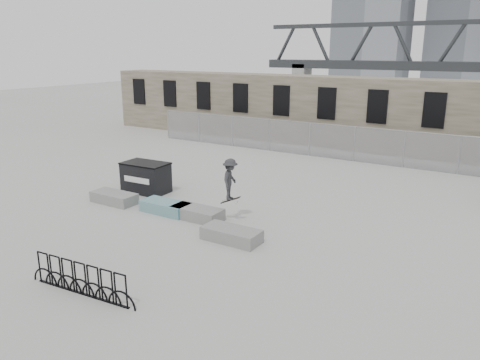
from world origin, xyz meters
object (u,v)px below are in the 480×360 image
Objects in this scene: planter_center_left at (166,207)px; dumpster at (146,177)px; planter_offset at (232,234)px; planter_center_right at (197,213)px; skateboarder at (230,179)px; planter_far_left at (114,197)px; bike_rack at (81,279)px.

dumpster is at bearing 146.90° from planter_center_left.
planter_center_left is 3.88m from planter_offset.
planter_center_right is 1.00× the size of planter_offset.
planter_center_left is 3.02m from skateboarder.
skateboarder is at bearing 123.96° from planter_offset.
planter_far_left is 4.11m from planter_center_right.
skateboarder is at bearing 9.14° from planter_far_left.
planter_center_right is at bearing -24.10° from dumpster.
planter_center_left is 6.51m from bike_rack.
bike_rack is (2.32, -6.08, 0.20)m from planter_center_left.
planter_center_left is at bearing -177.01° from planter_center_right.
dumpster is at bearing 158.52° from planter_center_right.
planter_far_left and planter_center_left have the same top height.
planter_center_left is at bearing 164.78° from planter_offset.
dumpster is at bearing 122.22° from bike_rack.
planter_center_left is 0.56× the size of bike_rack.
skateboarder reaches higher than planter_far_left.
planter_center_left is 1.00× the size of planter_center_right.
planter_far_left is 2.63m from planter_center_left.
planter_far_left is 7.67m from bike_rack.
planter_center_right is at bearing 2.99° from planter_center_left.
planter_far_left is 5.49m from skateboarder.
skateboarder reaches higher than planter_offset.
planter_center_right is (4.10, 0.29, 0.00)m from planter_far_left.
bike_rack reaches higher than planter_offset.
planter_center_right is 2.51m from planter_offset.
planter_center_right is 0.95× the size of dumpster.
bike_rack is at bearing 161.25° from skateboarder.
planter_far_left and planter_center_right have the same top height.
planter_offset is 0.95× the size of dumpster.
planter_center_left is 0.95× the size of dumpster.
planter_offset is 1.15× the size of skateboarder.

